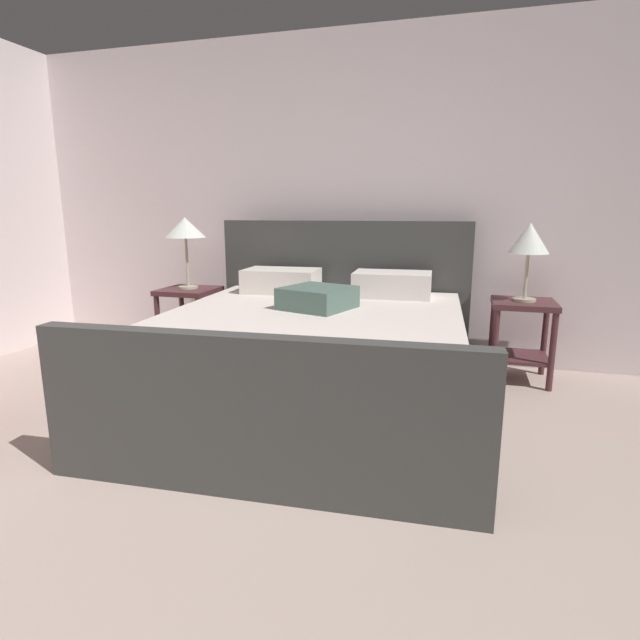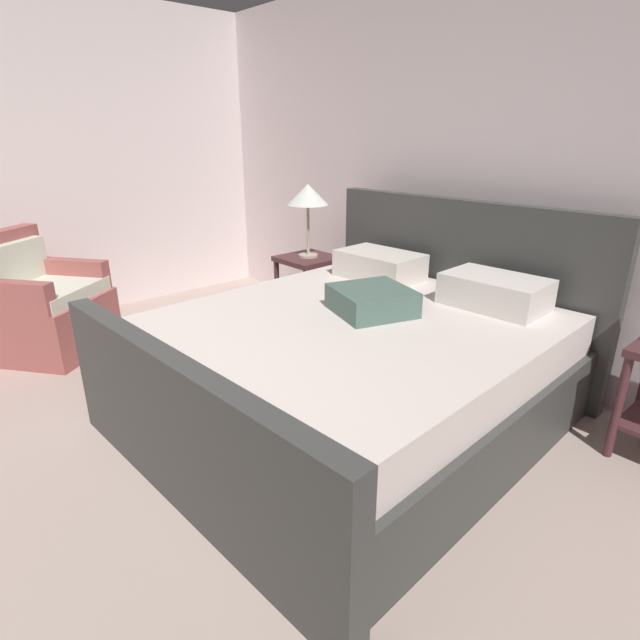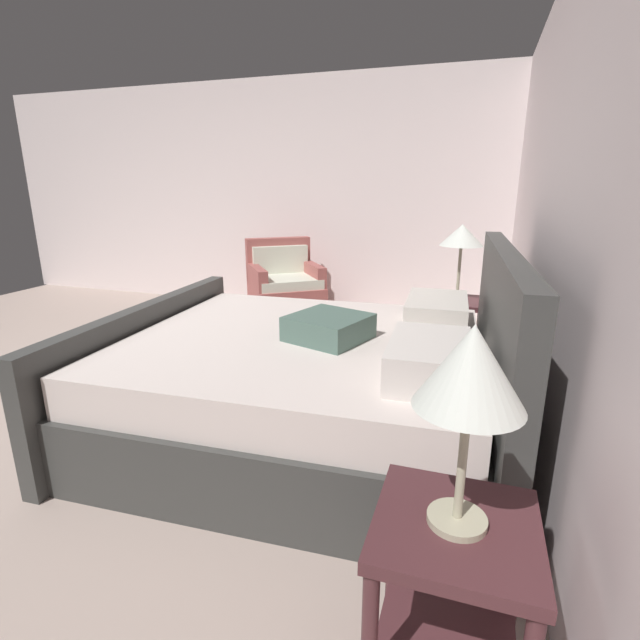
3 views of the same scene
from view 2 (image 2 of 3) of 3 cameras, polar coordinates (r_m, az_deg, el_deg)
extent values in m
cube|color=silver|center=(3.55, 22.17, 15.15)|extent=(6.37, 0.12, 2.65)
cube|color=#3B3C39|center=(2.90, 3.60, -7.67)|extent=(1.99, 2.12, 0.40)
cube|color=#3B3C39|center=(3.57, 15.38, 3.71)|extent=(2.02, 0.20, 1.16)
cube|color=#3B3C39|center=(2.25, -15.41, -12.65)|extent=(2.02, 0.20, 0.74)
cube|color=silver|center=(2.77, 3.75, -2.01)|extent=(1.91, 2.06, 0.22)
cube|color=silver|center=(3.50, 6.77, 6.21)|extent=(0.58, 0.39, 0.18)
cube|color=silver|center=(3.06, 19.21, 3.06)|extent=(0.58, 0.39, 0.18)
cube|color=#4C685D|center=(2.82, 5.89, 2.22)|extent=(0.51, 0.51, 0.14)
cylinder|color=#4B272A|center=(2.95, 30.69, -8.57)|extent=(0.04, 0.04, 0.56)
cube|color=#4B272A|center=(4.20, -1.34, 6.92)|extent=(0.44, 0.44, 0.04)
cube|color=#4B272A|center=(4.31, -1.29, 1.75)|extent=(0.40, 0.40, 0.02)
cylinder|color=#4B272A|center=(4.31, -4.87, 3.07)|extent=(0.04, 0.04, 0.56)
cylinder|color=#4B272A|center=(4.02, -1.62, 1.86)|extent=(0.04, 0.04, 0.56)
cylinder|color=#4B272A|center=(4.53, -1.03, 4.04)|extent=(0.04, 0.04, 0.56)
cylinder|color=#4B272A|center=(4.26, 2.30, 2.95)|extent=(0.04, 0.04, 0.56)
cylinder|color=#B7B293|center=(4.19, -1.34, 7.32)|extent=(0.16, 0.16, 0.02)
cylinder|color=#B7B293|center=(4.14, -1.36, 10.17)|extent=(0.02, 0.02, 0.40)
cone|color=white|center=(4.10, -1.40, 14.06)|extent=(0.33, 0.33, 0.16)
cube|color=#A2544F|center=(4.29, -28.30, -0.49)|extent=(1.01, 1.01, 0.42)
cube|color=silver|center=(4.21, -28.89, 2.82)|extent=(0.93, 0.93, 0.10)
cube|color=#A2544F|center=(4.37, -32.45, 5.33)|extent=(0.53, 0.65, 0.48)
cube|color=silver|center=(4.32, -31.52, 5.02)|extent=(0.45, 0.55, 0.36)
cube|color=#A2544F|center=(3.98, -31.81, 2.25)|extent=(0.58, 0.47, 0.22)
cube|color=#A2544F|center=(4.43, -26.54, 4.80)|extent=(0.58, 0.47, 0.22)
camera|label=1|loc=(1.48, -87.79, -12.84)|focal=28.43mm
camera|label=3|loc=(2.83, 63.18, 7.65)|focal=26.54mm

